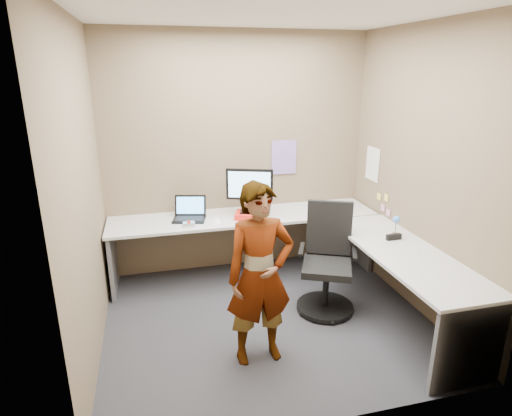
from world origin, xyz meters
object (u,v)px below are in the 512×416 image
object	(u,v)px
desk	(299,243)
monitor	(250,187)
office_chair	(327,268)
person	(260,275)

from	to	relation	value
desk	monitor	xyz separation A→B (m)	(-0.39, 0.51, 0.49)
monitor	office_chair	xyz separation A→B (m)	(0.58, -0.82, -0.65)
monitor	person	xyz separation A→B (m)	(-0.25, -1.40, -0.33)
desk	monitor	distance (m)	0.81
desk	person	size ratio (longest dim) A/B	1.99
office_chair	desk	bearing A→B (deg)	146.38
person	monitor	bearing A→B (deg)	76.24
office_chair	person	size ratio (longest dim) A/B	0.70
office_chair	person	distance (m)	1.07
desk	person	distance (m)	1.11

